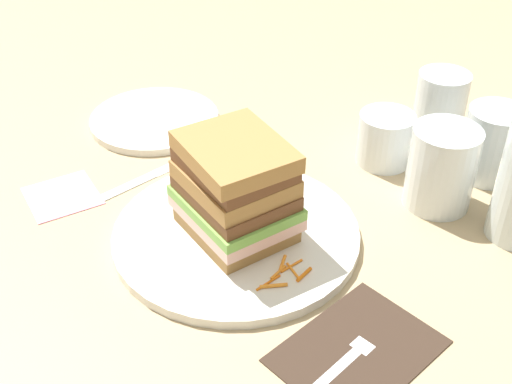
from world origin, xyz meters
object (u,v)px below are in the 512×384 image
Objects in this scene: napkin_pink at (62,196)px; sandwich at (235,189)px; main_plate at (236,234)px; napkin_dark at (357,350)px; empty_tumbler_0 at (385,139)px; side_plate at (155,120)px; empty_tumbler_1 at (440,105)px; empty_tumbler_2 at (493,144)px; knife at (153,174)px; juice_glass at (441,172)px; fork at (343,362)px.

sandwich is at bearing 29.34° from napkin_pink.
main_plate reaches higher than napkin_dark.
napkin_dark is at bearing -52.94° from empty_tumbler_0.
side_plate is (-0.29, -0.18, -0.03)m from empty_tumbler_0.
main_plate is at bearing -90.46° from empty_tumbler_1.
main_plate is 0.35m from empty_tumbler_2.
napkin_dark is 0.81× the size of side_plate.
main_plate reaches higher than napkin_pink.
main_plate reaches higher than knife.
main_plate is at bearing -14.73° from side_plate.
napkin_pink is (-0.21, -0.37, -0.03)m from empty_tumbler_0.
side_plate is (-0.29, -0.29, -0.04)m from empty_tumbler_1.
main_plate is 0.30m from side_plate.
side_plate is (-0.49, 0.09, 0.00)m from napkin_dark.
juice_glass reaches higher than napkin_pink.
empty_tumbler_0 is (0.17, 0.26, 0.03)m from knife.
napkin_pink is at bearing -113.39° from empty_tumbler_1.
main_plate is 0.26m from empty_tumbler_0.
knife and napkin_pink have the same top height.
empty_tumbler_0 is at bearing 127.06° from napkin_dark.
empty_tumbler_2 is (0.11, 0.33, 0.04)m from main_plate.
sandwich is 1.62× the size of napkin_pink.
side_plate is 0.21m from napkin_pink.
fork is (0.21, -0.04, -0.07)m from sandwich.
empty_tumbler_0 is 0.86× the size of napkin_pink.
juice_glass is 0.11m from empty_tumbler_0.
napkin_pink is (-0.21, -0.12, -0.07)m from sandwich.
napkin_pink is at bearing -166.51° from napkin_dark.
napkin_pink is (0.08, -0.19, -0.00)m from side_plate.
sandwich is 0.26m from empty_tumbler_0.
juice_glass reaches higher than empty_tumbler_2.
fork is 1.95× the size of napkin_pink.
empty_tumbler_2 reaches higher than main_plate.
sandwich reaches higher than napkin_dark.
fork is 0.42m from napkin_pink.
empty_tumbler_2 is (0.11, -0.03, -0.00)m from empty_tumbler_1.
empty_tumbler_0 is at bearing 56.27° from knife.
napkin_dark is 0.38m from knife.
napkin_dark is at bearing -74.73° from empty_tumbler_2.
main_plate is at bearing 160.23° from sandwich.
fork is at bearing -5.61° from knife.
sandwich is 0.25m from napkin_pink.
empty_tumbler_0 is (-0.00, 0.26, -0.03)m from sandwich.
knife is (-0.17, -0.00, -0.00)m from main_plate.
napkin_dark is 1.60× the size of empty_tumbler_1.
napkin_dark is (0.21, -0.02, -0.00)m from main_plate.
fork reaches higher than napkin_dark.
main_plate is at bearing 169.21° from fork.
side_plate is at bearing 146.02° from knife.
sandwich is at bearing -90.38° from empty_tumbler_1.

